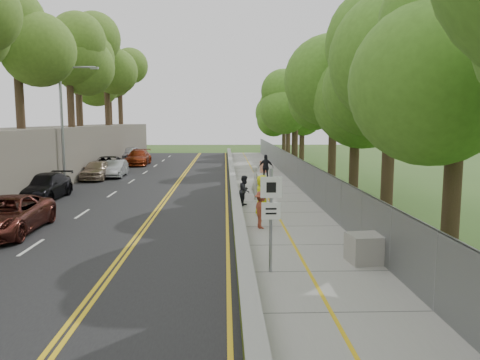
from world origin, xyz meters
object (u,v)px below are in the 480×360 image
streetlight (66,118)px  construction_barrel (263,167)px  car_2 (6,216)px  painter_0 (262,195)px  person_far (266,167)px  signpost (271,209)px  concrete_block (370,248)px

streetlight → construction_barrel: bearing=35.0°
car_2 → painter_0: painter_0 is taller
construction_barrel → person_far: 4.92m
signpost → person_far: 21.65m
streetlight → concrete_block: 22.24m
construction_barrel → car_2: size_ratio=0.19×
painter_0 → concrete_block: bearing=-146.2°
signpost → person_far: signpost is taller
signpost → construction_barrel: (1.95, 26.45, -1.41)m
signpost → painter_0: size_ratio=1.60×
streetlight → signpost: (11.51, -17.02, -2.68)m
construction_barrel → painter_0: (-1.55, -18.14, 0.46)m
signpost → painter_0: bearing=87.2°
construction_barrel → painter_0: bearing=-94.9°
signpost → concrete_block: bearing=15.6°
construction_barrel → person_far: bearing=-92.3°
car_2 → concrete_block: bearing=-19.0°
streetlight → construction_barrel: streetlight is taller
painter_0 → construction_barrel: bearing=7.9°
concrete_block → signpost: bearing=-164.4°
person_far → painter_0: bearing=89.9°
streetlight → signpost: streetlight is taller
person_far → car_2: bearing=60.1°
streetlight → car_2: streetlight is taller
person_far → signpost: bearing=91.1°
signpost → painter_0: signpost is taller
streetlight → signpost: bearing=-55.9°
person_far → construction_barrel: bearing=-86.6°
concrete_block → painter_0: bearing=111.1°
construction_barrel → painter_0: size_ratio=0.52×
signpost → streetlight: bearing=124.1°
signpost → car_2: bearing=153.2°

